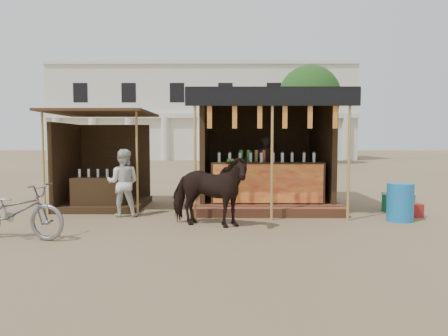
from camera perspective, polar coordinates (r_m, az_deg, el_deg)
ground at (r=6.95m, az=-0.06°, el=-10.01°), size 120.00×120.00×0.00m
main_stall at (r=10.17m, az=5.70°, el=0.25°), size 3.60×3.61×2.78m
secondary_stall at (r=10.52m, az=-17.49°, el=-0.73°), size 2.40×2.40×2.38m
cow at (r=7.73m, az=-2.23°, el=-3.34°), size 1.80×1.21×1.39m
motorbike at (r=7.69m, az=-27.63°, el=-5.48°), size 1.90×0.95×0.96m
bystander at (r=9.08m, az=-14.22°, el=-2.06°), size 0.74×0.58×1.49m
blue_barrel at (r=9.10m, az=23.85°, el=-4.49°), size 0.69×0.69×0.79m
red_crate at (r=9.78m, az=25.22°, el=-5.43°), size 0.39×0.37×0.29m
cooler at (r=10.30m, az=23.65°, el=-4.44°), size 0.76×0.66×0.46m
background_building at (r=36.82m, az=-2.93°, el=7.57°), size 26.00×7.45×8.18m
tree at (r=29.61m, az=11.68°, el=9.64°), size 4.50×4.40×7.00m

